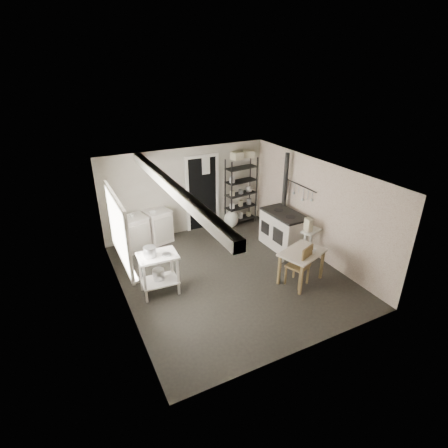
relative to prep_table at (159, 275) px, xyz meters
name	(u,v)px	position (x,y,z in m)	size (l,w,h in m)	color
floor	(230,274)	(1.57, -0.06, -0.40)	(5.00, 5.00, 0.00)	black
ceiling	(231,174)	(1.57, -0.06, 1.90)	(5.00, 5.00, 0.00)	silver
wall_back	(187,191)	(1.57, 2.44, 0.75)	(4.50, 0.02, 2.30)	#A9A290
wall_front	(309,292)	(1.57, -2.56, 0.75)	(4.50, 0.02, 2.30)	#A9A290
wall_left	(120,251)	(-0.68, -0.06, 0.75)	(0.02, 5.00, 2.30)	#A9A290
wall_right	(316,209)	(3.82, -0.06, 0.75)	(0.02, 5.00, 2.30)	#A9A290
window	(117,229)	(-0.65, 0.14, 1.10)	(0.12, 1.76, 1.28)	silver
doorway	(203,194)	(2.02, 2.41, 0.60)	(0.96, 0.10, 2.08)	silver
ceiling_beam	(172,188)	(0.37, -0.06, 1.80)	(0.18, 5.00, 0.18)	silver
wallpaper_panel	(315,209)	(3.81, -0.06, 0.75)	(0.01, 5.00, 2.30)	beige
utensil_rail	(299,185)	(3.76, 0.54, 1.15)	(0.06, 1.20, 0.44)	#ACADAF
prep_table	(159,275)	(0.00, 0.00, 0.00)	(0.76, 0.54, 0.87)	silver
stockpot	(150,253)	(-0.14, 0.01, 0.54)	(0.24, 0.24, 0.26)	#ACADAF
saucepan	(167,256)	(0.16, -0.08, 0.45)	(0.17, 0.17, 0.10)	#ACADAF
bucket	(159,275)	(0.00, 0.04, -0.02)	(0.23, 0.23, 0.25)	#ACADAF
base_cabinets	(147,228)	(0.34, 2.12, 0.06)	(1.30, 0.56, 0.86)	beige
mixing_bowl	(152,210)	(0.49, 2.03, 0.55)	(0.26, 0.26, 0.06)	white
counter_cup	(131,213)	(-0.01, 2.04, 0.57)	(0.11, 0.11, 0.09)	white
shelf_rack	(241,192)	(3.11, 2.23, 0.55)	(0.90, 0.35, 1.90)	black
shelf_jar	(232,179)	(2.78, 2.19, 0.97)	(0.09, 0.09, 0.19)	white
storage_box_a	(237,155)	(2.94, 2.19, 1.61)	(0.29, 0.25, 0.20)	beige
storage_box_b	(249,154)	(3.35, 2.26, 1.59)	(0.28, 0.26, 0.18)	beige
stove	(283,231)	(3.33, 0.47, 0.04)	(0.65, 1.18, 0.93)	beige
stovepipe	(285,180)	(3.61, 0.90, 1.19)	(0.11, 0.11, 1.37)	black
side_ledge	(310,243)	(3.51, -0.33, 0.03)	(0.50, 0.27, 0.77)	silver
oats_box	(309,221)	(3.43, -0.31, 0.61)	(0.12, 0.20, 0.29)	beige
work_table	(301,266)	(2.77, -0.96, -0.02)	(0.94, 0.66, 0.71)	beige
table_cup	(313,249)	(2.92, -1.11, 0.41)	(0.11, 0.11, 0.10)	white
chair	(298,264)	(2.64, -1.01, 0.08)	(0.39, 0.41, 0.95)	brown
flour_sack	(231,219)	(2.72, 2.07, -0.16)	(0.42, 0.35, 0.50)	silver
floor_crock	(282,258)	(2.90, -0.12, -0.33)	(0.13, 0.13, 0.17)	white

